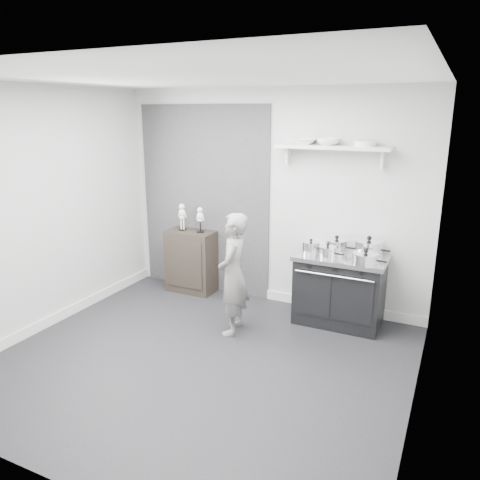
% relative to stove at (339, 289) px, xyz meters
% --- Properties ---
extents(ground, '(4.00, 4.00, 0.00)m').
position_rel_stove_xyz_m(ground, '(-1.02, -1.48, -0.42)').
color(ground, black).
rests_on(ground, ground).
extents(room_shell, '(4.02, 3.62, 2.71)m').
position_rel_stove_xyz_m(room_shell, '(-1.11, -1.33, 1.22)').
color(room_shell, '#B9B9B6').
rests_on(room_shell, ground).
extents(wall_shelf, '(1.30, 0.26, 0.24)m').
position_rel_stove_xyz_m(wall_shelf, '(-0.22, 0.20, 1.59)').
color(wall_shelf, silver).
rests_on(wall_shelf, room_shell).
extents(stove, '(1.03, 0.64, 0.83)m').
position_rel_stove_xyz_m(stove, '(0.00, 0.00, 0.00)').
color(stove, black).
rests_on(stove, ground).
extents(side_cabinet, '(0.66, 0.38, 0.85)m').
position_rel_stove_xyz_m(side_cabinet, '(-2.08, 0.13, 0.01)').
color(side_cabinet, black).
rests_on(side_cabinet, ground).
extents(child, '(0.41, 0.55, 1.37)m').
position_rel_stove_xyz_m(child, '(-1.01, -0.75, 0.27)').
color(child, slate).
rests_on(child, ground).
extents(pot_front_left, '(0.29, 0.20, 0.18)m').
position_rel_stove_xyz_m(pot_front_left, '(-0.34, -0.08, 0.48)').
color(pot_front_left, white).
rests_on(pot_front_left, stove).
extents(pot_back_left, '(0.36, 0.27, 0.20)m').
position_rel_stove_xyz_m(pot_back_left, '(-0.09, 0.10, 0.49)').
color(pot_back_left, white).
rests_on(pot_back_left, stove).
extents(pot_back_right, '(0.40, 0.32, 0.23)m').
position_rel_stove_xyz_m(pot_back_right, '(0.27, 0.13, 0.50)').
color(pot_back_right, white).
rests_on(pot_back_right, stove).
extents(pot_front_right, '(0.36, 0.28, 0.17)m').
position_rel_stove_xyz_m(pot_front_right, '(0.30, -0.20, 0.47)').
color(pot_front_right, white).
rests_on(pot_front_right, stove).
extents(pot_front_center, '(0.28, 0.20, 0.17)m').
position_rel_stove_xyz_m(pot_front_center, '(-0.12, -0.15, 0.48)').
color(pot_front_center, white).
rests_on(pot_front_center, stove).
extents(skeleton_full, '(0.12, 0.07, 0.42)m').
position_rel_stove_xyz_m(skeleton_full, '(-2.21, 0.13, 0.64)').
color(skeleton_full, silver).
rests_on(skeleton_full, side_cabinet).
extents(skeleton_torso, '(0.11, 0.07, 0.39)m').
position_rel_stove_xyz_m(skeleton_torso, '(-1.93, 0.13, 0.63)').
color(skeleton_torso, silver).
rests_on(skeleton_torso, side_cabinet).
extents(bowl_large, '(0.27, 0.27, 0.07)m').
position_rel_stove_xyz_m(bowl_large, '(-0.56, 0.19, 1.66)').
color(bowl_large, white).
rests_on(bowl_large, wall_shelf).
extents(bowl_small, '(0.26, 0.26, 0.08)m').
position_rel_stove_xyz_m(bowl_small, '(-0.27, 0.19, 1.66)').
color(bowl_small, white).
rests_on(bowl_small, wall_shelf).
extents(plate_stack, '(0.24, 0.24, 0.06)m').
position_rel_stove_xyz_m(plate_stack, '(0.14, 0.19, 1.65)').
color(plate_stack, white).
rests_on(plate_stack, wall_shelf).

